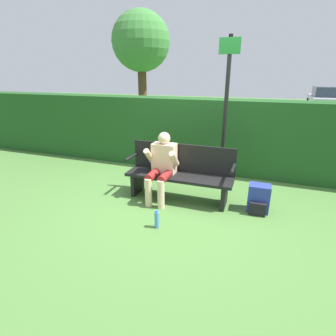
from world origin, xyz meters
TOP-DOWN VIEW (x-y plane):
  - ground_plane at (0.00, 0.00)m, footprint 40.00×40.00m
  - hedge_back at (0.00, 1.61)m, footprint 12.00×0.59m
  - park_bench at (0.00, 0.07)m, footprint 1.73×0.45m
  - person_seated at (-0.27, -0.06)m, footprint 0.51×0.60m
  - backpack at (1.25, 0.01)m, footprint 0.31×0.30m
  - water_bottle at (-0.02, -0.92)m, footprint 0.07×0.07m
  - signpost at (0.56, 0.85)m, footprint 0.34×0.09m
  - parked_car at (4.43, 12.89)m, footprint 1.94×4.02m
  - tree at (-2.78, 4.69)m, footprint 1.87×1.87m

SIDE VIEW (x-z plane):
  - ground_plane at x=0.00m, z-range 0.00..0.00m
  - water_bottle at x=-0.02m, z-range -0.01..0.25m
  - backpack at x=1.25m, z-range -0.01..0.41m
  - park_bench at x=0.00m, z-range 0.00..0.89m
  - person_seated at x=-0.27m, z-range 0.05..1.15m
  - parked_car at x=4.43m, z-range -0.04..1.26m
  - hedge_back at x=0.00m, z-range 0.00..1.49m
  - signpost at x=0.56m, z-range 0.15..2.70m
  - tree at x=-2.78m, z-range 0.95..4.81m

